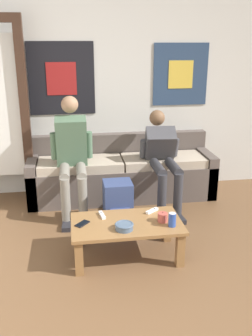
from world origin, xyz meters
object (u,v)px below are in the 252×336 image
object	(u,v)px
cell_phone	(82,224)
person_seated_adult	(72,152)
person_seated_teen	(162,156)
backpack	(118,204)
coffee_table	(127,228)
pillar_candle	(163,217)
couch	(121,174)
game_controller_near_left	(152,211)
game_controller_near_right	(102,215)
drink_can_blue	(172,220)
ceramic_bowl	(124,226)

from	to	relation	value
cell_phone	person_seated_adult	bearing A→B (deg)	93.30
person_seated_teen	backpack	distance (m)	0.81
coffee_table	pillar_candle	size ratio (longest dim) A/B	10.44
coffee_table	couch	bearing A→B (deg)	84.00
couch	coffee_table	xyz separation A→B (m)	(-0.15, -1.40, -0.00)
person_seated_teen	cell_phone	xyz separation A→B (m)	(-0.97, -1.06, -0.26)
person_seated_teen	backpack	xyz separation A→B (m)	(-0.58, -0.43, -0.38)
backpack	cell_phone	world-z (taller)	backpack
person_seated_adult	backpack	size ratio (longest dim) A/B	2.76
couch	person_seated_teen	world-z (taller)	person_seated_teen
pillar_candle	couch	bearing A→B (deg)	96.83
backpack	cell_phone	xyz separation A→B (m)	(-0.40, -0.63, 0.12)
coffee_table	game_controller_near_left	xyz separation A→B (m)	(0.27, 0.17, 0.07)
couch	backpack	xyz separation A→B (m)	(-0.14, -0.75, -0.06)
person_seated_adult	pillar_candle	world-z (taller)	person_seated_adult
backpack	game_controller_near_right	world-z (taller)	backpack
coffee_table	person_seated_adult	distance (m)	1.23
drink_can_blue	game_controller_near_left	bearing A→B (deg)	110.04
couch	cell_phone	size ratio (longest dim) A/B	15.64
couch	game_controller_near_left	xyz separation A→B (m)	(0.12, -1.23, 0.07)
drink_can_blue	game_controller_near_right	distance (m)	0.65
person_seated_teen	backpack	bearing A→B (deg)	-143.21
drink_can_blue	cell_phone	bearing A→B (deg)	168.98
backpack	pillar_candle	size ratio (longest dim) A/B	5.00
ceramic_bowl	pillar_candle	bearing A→B (deg)	14.94
pillar_candle	person_seated_adult	bearing A→B (deg)	125.05
person_seated_adult	backpack	distance (m)	0.78
person_seated_adult	person_seated_teen	size ratio (longest dim) A/B	1.20
couch	person_seated_adult	distance (m)	0.80
drink_can_blue	cell_phone	world-z (taller)	drink_can_blue
cell_phone	game_controller_near_right	bearing A→B (deg)	35.42
couch	person_seated_adult	bearing A→B (deg)	-150.66
backpack	coffee_table	bearing A→B (deg)	-90.57
person_seated_teen	ceramic_bowl	size ratio (longest dim) A/B	6.74
pillar_candle	drink_can_blue	distance (m)	0.12
game_controller_near_right	person_seated_adult	bearing A→B (deg)	105.06
pillar_candle	drink_can_blue	bearing A→B (deg)	-58.53
cell_phone	ceramic_bowl	bearing A→B (deg)	-22.95
drink_can_blue	person_seated_teen	bearing A→B (deg)	80.49
couch	coffee_table	distance (m)	1.41
ceramic_bowl	game_controller_near_left	distance (m)	0.43
person_seated_adult	drink_can_blue	distance (m)	1.48
couch	game_controller_near_right	distance (m)	1.30
game_controller_near_right	cell_phone	xyz separation A→B (m)	(-0.19, -0.13, -0.01)
coffee_table	cell_phone	xyz separation A→B (m)	(-0.39, 0.02, 0.07)
cell_phone	drink_can_blue	bearing A→B (deg)	-11.02
person_seated_teen	game_controller_near_right	xyz separation A→B (m)	(-0.79, -0.93, -0.25)
couch	coffee_table	size ratio (longest dim) A/B	2.31
couch	cell_phone	world-z (taller)	couch
drink_can_blue	game_controller_near_left	size ratio (longest dim) A/B	0.91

